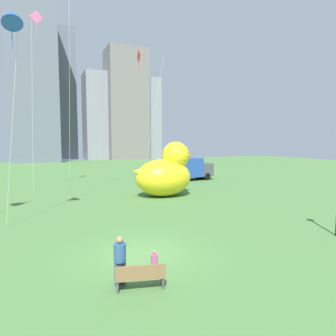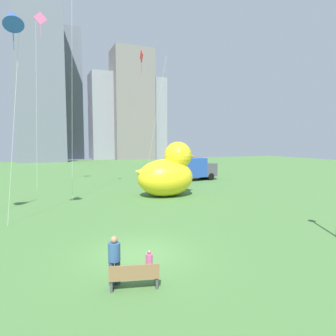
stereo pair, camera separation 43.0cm
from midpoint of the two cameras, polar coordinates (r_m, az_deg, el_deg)
The scene contains 10 objects.
ground_plane at distance 13.59m, azimuth -4.44°, elevation -16.23°, with size 140.00×140.00×0.00m, color #4A793D.
park_bench at distance 10.50m, azimuth -5.31°, elevation -20.07°, with size 1.73×0.83×0.90m.
person_adult at distance 10.75m, azimuth -9.16°, elevation -16.76°, with size 0.42×0.42×1.71m.
person_child at distance 11.27m, azimuth -2.51°, elevation -17.75°, with size 0.25×0.25×1.02m.
giant_inflatable_duck at distance 26.76m, azimuth 0.38°, elevation -0.98°, with size 5.97×3.83×4.95m.
box_truck at distance 37.93m, azimuth 5.15°, elevation -0.21°, with size 6.14×3.03×2.85m.
city_skyline at distance 85.38m, azimuth -14.78°, elevation 12.37°, with size 39.12×17.14×37.13m.
kite_pink at distance 34.15m, azimuth -23.17°, elevation 23.42°, with size 1.53×1.33×17.57m.
kite_red at distance 30.32m, azimuth -4.47°, elevation 19.52°, with size 2.33×3.16×13.81m.
kite_blue at distance 20.12m, azimuth -27.26°, elevation 24.33°, with size 1.46×1.70×12.53m.
Camera 2 is at (-3.79, -12.10, 4.94)m, focal length 31.54 mm.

